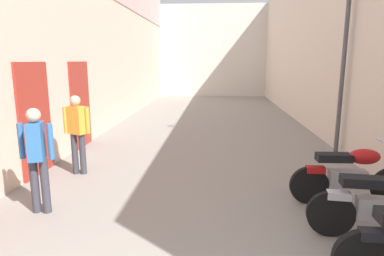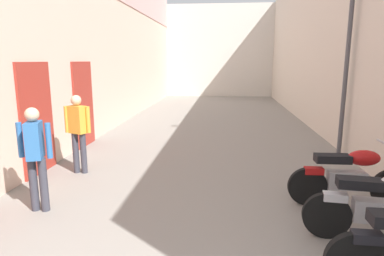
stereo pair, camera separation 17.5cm
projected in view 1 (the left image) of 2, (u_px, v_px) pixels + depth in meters
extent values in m
plane|color=gray|center=(207.00, 143.00, 9.12)|extent=(36.69, 36.69, 0.00)
cube|color=beige|center=(100.00, 10.00, 10.56)|extent=(0.40, 20.69, 7.61)
cube|color=#9E2D23|center=(35.00, 120.00, 6.45)|extent=(0.06, 1.10, 2.20)
cube|color=#9E2D23|center=(80.00, 105.00, 8.60)|extent=(0.06, 1.10, 2.20)
cube|color=beige|center=(322.00, 39.00, 10.25)|extent=(0.40, 20.69, 5.78)
cube|color=beige|center=(213.00, 51.00, 21.61)|extent=(9.58, 2.00, 5.62)
cube|color=black|center=(374.00, 235.00, 3.24)|extent=(0.28, 0.15, 0.10)
cylinder|color=black|center=(330.00, 214.00, 4.25)|extent=(0.61, 0.15, 0.60)
cube|color=#9E9EA3|center=(380.00, 209.00, 4.12)|extent=(0.58, 0.26, 0.28)
cube|color=black|center=(363.00, 182.00, 4.10)|extent=(0.54, 0.28, 0.12)
cube|color=#B7B7BC|center=(339.00, 195.00, 4.18)|extent=(0.29, 0.17, 0.10)
cylinder|color=black|center=(309.00, 185.00, 5.23)|extent=(0.60, 0.09, 0.60)
cube|color=#9E9EA3|center=(347.00, 179.00, 5.17)|extent=(0.56, 0.21, 0.28)
ellipsoid|color=#AD1414|center=(364.00, 157.00, 5.09)|extent=(0.49, 0.27, 0.24)
cube|color=black|center=(334.00, 157.00, 5.12)|extent=(0.53, 0.23, 0.12)
cube|color=#AD1414|center=(315.00, 170.00, 5.17)|extent=(0.28, 0.15, 0.10)
cylinder|color=#383842|center=(35.00, 186.00, 4.90)|extent=(0.12, 0.12, 0.82)
cylinder|color=#383842|center=(45.00, 186.00, 4.89)|extent=(0.12, 0.12, 0.82)
cube|color=#2D66A5|center=(36.00, 141.00, 4.76)|extent=(0.30, 0.39, 0.54)
sphere|color=#DBB28E|center=(33.00, 115.00, 4.68)|extent=(0.20, 0.20, 0.20)
cylinder|color=#2D66A5|center=(21.00, 141.00, 4.77)|extent=(0.08, 0.08, 0.52)
cylinder|color=#2D66A5|center=(51.00, 142.00, 4.74)|extent=(0.08, 0.08, 0.52)
cylinder|color=#383842|center=(75.00, 154.00, 6.59)|extent=(0.12, 0.12, 0.82)
cylinder|color=#383842|center=(83.00, 154.00, 6.58)|extent=(0.12, 0.12, 0.82)
cube|color=gold|center=(76.00, 120.00, 6.45)|extent=(0.39, 0.32, 0.54)
sphere|color=#DBB28E|center=(75.00, 101.00, 6.38)|extent=(0.20, 0.20, 0.20)
cylinder|color=gold|center=(65.00, 120.00, 6.47)|extent=(0.08, 0.08, 0.52)
cylinder|color=gold|center=(87.00, 120.00, 6.44)|extent=(0.08, 0.08, 0.52)
cylinder|color=#47474C|center=(345.00, 46.00, 7.54)|extent=(0.10, 0.10, 5.08)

